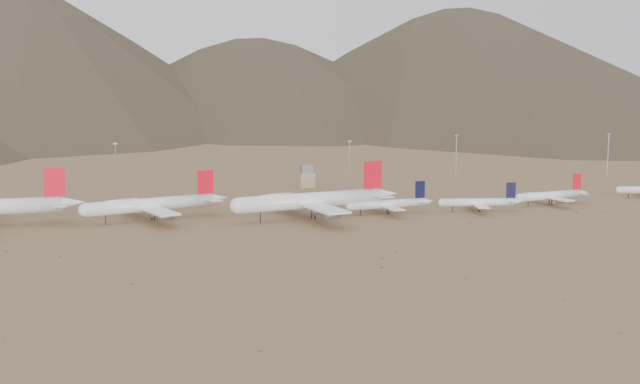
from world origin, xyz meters
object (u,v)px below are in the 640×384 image
object	(u,v)px
widebody_centre	(151,204)
control_tower	(306,177)
narrowbody_b	(480,202)
narrowbody_a	(389,204)
widebody_east	(311,200)

from	to	relation	value
widebody_centre	control_tower	distance (m)	123.54
narrowbody_b	control_tower	xyz separation A→B (m)	(-54.68, 100.05, 1.08)
control_tower	narrowbody_a	bearing A→B (deg)	-82.41
narrowbody_a	control_tower	bearing A→B (deg)	93.45
narrowbody_a	narrowbody_b	xyz separation A→B (m)	(41.94, -4.44, -0.32)
widebody_centre	narrowbody_b	world-z (taller)	widebody_centre
control_tower	widebody_east	bearing A→B (deg)	-103.48
widebody_east	control_tower	world-z (taller)	widebody_east
widebody_east	narrowbody_b	xyz separation A→B (m)	(78.43, -0.92, -3.90)
widebody_centre	control_tower	size ratio (longest dim) A/B	5.44
narrowbody_a	control_tower	xyz separation A→B (m)	(-12.74, 95.62, 0.76)
widebody_centre	control_tower	bearing A→B (deg)	27.15
widebody_east	widebody_centre	bearing A→B (deg)	157.28
widebody_centre	widebody_east	distance (m)	68.02
narrowbody_a	narrowbody_b	world-z (taller)	narrowbody_a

